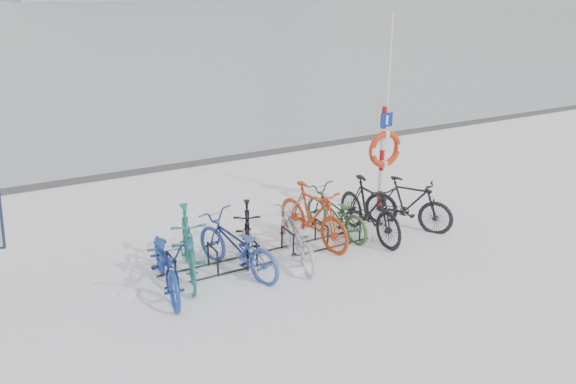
% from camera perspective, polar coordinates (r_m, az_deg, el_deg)
% --- Properties ---
extents(ground, '(900.00, 900.00, 0.00)m').
position_cam_1_polar(ground, '(10.13, -1.85, -6.61)').
color(ground, white).
rests_on(ground, ground).
extents(quay_edge, '(400.00, 0.25, 0.10)m').
position_cam_1_polar(quay_edge, '(15.25, -11.90, 2.48)').
color(quay_edge, '#3F3F42').
rests_on(quay_edge, ground).
extents(bike_rack, '(4.00, 0.48, 0.46)m').
position_cam_1_polar(bike_rack, '(10.05, -1.86, -5.69)').
color(bike_rack, black).
rests_on(bike_rack, ground).
extents(lifebuoy_station, '(0.79, 0.23, 4.11)m').
position_cam_1_polar(lifebuoy_station, '(11.87, 9.77, 4.32)').
color(lifebuoy_station, '#A90D18').
rests_on(lifebuoy_station, ground).
extents(bike_0, '(0.91, 2.04, 1.04)m').
position_cam_1_polar(bike_0, '(9.09, -12.25, -6.72)').
color(bike_0, navy).
rests_on(bike_0, ground).
extents(bike_1, '(0.99, 2.04, 1.18)m').
position_cam_1_polar(bike_1, '(9.42, -10.13, -5.09)').
color(bike_1, '#226B64').
rests_on(bike_1, ground).
extents(bike_2, '(1.27, 2.06, 1.02)m').
position_cam_1_polar(bike_2, '(9.47, -5.28, -5.24)').
color(bike_2, '#304AA0').
rests_on(bike_2, ground).
extents(bike_3, '(1.10, 1.68, 0.98)m').
position_cam_1_polar(bike_3, '(10.03, -4.15, -3.82)').
color(bike_3, black).
rests_on(bike_3, ground).
extents(bike_4, '(0.96, 1.89, 0.95)m').
position_cam_1_polar(bike_4, '(9.82, 0.84, -4.41)').
color(bike_4, '#B0B1B8').
rests_on(bike_4, ground).
extents(bike_5, '(0.88, 2.00, 1.16)m').
position_cam_1_polar(bike_5, '(10.47, 2.54, -2.21)').
color(bike_5, '#B33712').
rests_on(bike_5, ground).
extents(bike_6, '(0.84, 1.86, 0.94)m').
position_cam_1_polar(bike_6, '(10.92, 4.83, -1.90)').
color(bike_6, '#30542B').
rests_on(bike_6, ground).
extents(bike_7, '(0.57, 1.97, 1.18)m').
position_cam_1_polar(bike_7, '(10.82, 8.28, -1.58)').
color(bike_7, black).
rests_on(bike_7, ground).
extents(bike_8, '(1.44, 1.77, 1.08)m').
position_cam_1_polar(bike_8, '(11.34, 12.14, -1.06)').
color(bike_8, black).
rests_on(bike_8, ground).
extents(snow_drifts, '(5.77, 1.73, 0.23)m').
position_cam_1_polar(snow_drifts, '(10.12, 0.39, -6.63)').
color(snow_drifts, white).
rests_on(snow_drifts, ground).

